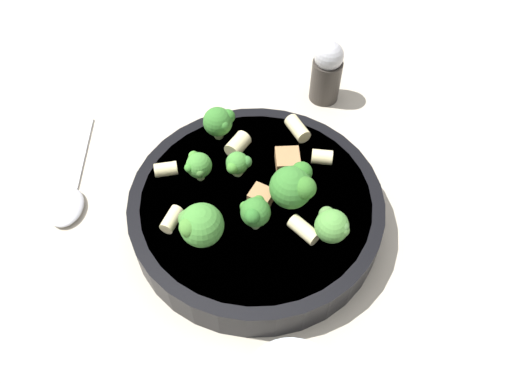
% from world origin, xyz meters
% --- Properties ---
extents(ground_plane, '(2.00, 2.00, 0.00)m').
position_xyz_m(ground_plane, '(0.00, 0.00, 0.00)').
color(ground_plane, '#BCB29E').
extents(pasta_bowl, '(0.25, 0.25, 0.04)m').
position_xyz_m(pasta_bowl, '(0.00, 0.00, 0.02)').
color(pasta_bowl, black).
rests_on(pasta_bowl, ground_plane).
extents(broccoli_floret_0, '(0.05, 0.04, 0.05)m').
position_xyz_m(broccoli_floret_0, '(0.01, -0.03, 0.07)').
color(broccoli_floret_0, '#9EC175').
rests_on(broccoli_floret_0, pasta_bowl).
extents(broccoli_floret_1, '(0.03, 0.02, 0.03)m').
position_xyz_m(broccoli_floret_1, '(0.01, 0.03, 0.05)').
color(broccoli_floret_1, '#9EC175').
rests_on(broccoli_floret_1, pasta_bowl).
extents(broccoli_floret_2, '(0.03, 0.03, 0.03)m').
position_xyz_m(broccoli_floret_2, '(0.01, -0.08, 0.06)').
color(broccoli_floret_2, '#9EC175').
rests_on(broccoli_floret_2, pasta_bowl).
extents(broccoli_floret_3, '(0.03, 0.03, 0.03)m').
position_xyz_m(broccoli_floret_3, '(-0.01, 0.06, 0.06)').
color(broccoli_floret_3, '#93B766').
rests_on(broccoli_floret_3, pasta_bowl).
extents(broccoli_floret_4, '(0.03, 0.03, 0.04)m').
position_xyz_m(broccoli_floret_4, '(-0.03, -0.02, 0.06)').
color(broccoli_floret_4, '#9EC175').
rests_on(broccoli_floret_4, pasta_bowl).
extents(broccoli_floret_5, '(0.03, 0.03, 0.04)m').
position_xyz_m(broccoli_floret_5, '(0.04, 0.08, 0.06)').
color(broccoli_floret_5, '#93B766').
rests_on(broccoli_floret_5, pasta_bowl).
extents(broccoli_floret_6, '(0.04, 0.04, 0.05)m').
position_xyz_m(broccoli_floret_6, '(-0.07, 0.01, 0.06)').
color(broccoli_floret_6, '#9EC175').
rests_on(broccoli_floret_6, pasta_bowl).
extents(rigatoni_0, '(0.02, 0.03, 0.01)m').
position_xyz_m(rigatoni_0, '(-0.01, -0.06, 0.04)').
color(rigatoni_0, beige).
rests_on(rigatoni_0, pasta_bowl).
extents(rigatoni_1, '(0.02, 0.03, 0.01)m').
position_xyz_m(rigatoni_1, '(0.08, -0.02, 0.05)').
color(rigatoni_1, beige).
rests_on(rigatoni_1, pasta_bowl).
extents(rigatoni_2, '(0.03, 0.02, 0.01)m').
position_xyz_m(rigatoni_2, '(-0.03, 0.09, 0.04)').
color(rigatoni_2, beige).
rests_on(rigatoni_2, pasta_bowl).
extents(rigatoni_3, '(0.03, 0.03, 0.02)m').
position_xyz_m(rigatoni_3, '(0.09, 0.02, 0.05)').
color(rigatoni_3, beige).
rests_on(rigatoni_3, pasta_bowl).
extents(rigatoni_4, '(0.03, 0.02, 0.02)m').
position_xyz_m(rigatoni_4, '(0.04, 0.05, 0.05)').
color(rigatoni_4, beige).
rests_on(rigatoni_4, pasta_bowl).
extents(rigatoni_5, '(0.03, 0.02, 0.01)m').
position_xyz_m(rigatoni_5, '(-0.07, 0.04, 0.04)').
color(rigatoni_5, beige).
rests_on(rigatoni_5, pasta_bowl).
extents(chicken_chunk_0, '(0.04, 0.03, 0.01)m').
position_xyz_m(chicken_chunk_0, '(0.05, -0.00, 0.05)').
color(chicken_chunk_0, '#A87A4C').
rests_on(chicken_chunk_0, pasta_bowl).
extents(chicken_chunk_1, '(0.02, 0.02, 0.01)m').
position_xyz_m(chicken_chunk_1, '(0.00, -0.01, 0.05)').
color(chicken_chunk_1, '#A87A4C').
rests_on(chicken_chunk_1, pasta_bowl).
extents(pepper_shaker, '(0.04, 0.04, 0.08)m').
position_xyz_m(pepper_shaker, '(0.20, 0.04, 0.04)').
color(pepper_shaker, '#332D28').
rests_on(pepper_shaker, ground_plane).
extents(spoon, '(0.13, 0.12, 0.01)m').
position_xyz_m(spoon, '(-0.09, 0.18, 0.00)').
color(spoon, silver).
rests_on(spoon, ground_plane).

